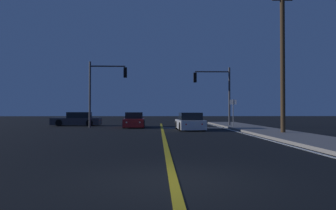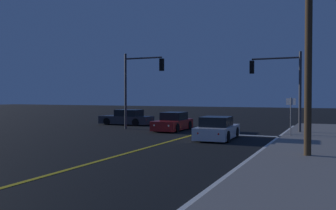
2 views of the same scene
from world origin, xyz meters
The scene contains 12 objects.
ground_plane centered at (0.00, 0.00, 0.00)m, with size 160.00×160.00×0.00m, color black.
sidewalk_right centered at (7.10, 11.18, 0.07)m, with size 3.20×40.25×0.15m, color gray.
lane_line_center centered at (0.00, 11.18, 0.01)m, with size 0.20×38.01×0.01m, color gold.
lane_line_edge_right centered at (5.25, 11.18, 0.01)m, with size 0.16×38.01×0.01m, color white.
stop_bar centered at (2.75, 20.86, 0.01)m, with size 5.50×0.50×0.01m, color white.
car_following_oncoming_charcoal centered at (-8.25, 25.24, 0.58)m, with size 4.70×1.92×1.34m.
car_side_waiting_white centered at (2.12, 18.04, 0.58)m, with size 2.10×4.29×1.34m.
car_far_approaching_red centered at (-2.46, 22.11, 0.58)m, with size 1.96×4.42×1.34m.
traffic_signal_near_right centered at (5.07, 23.16, 3.65)m, with size 3.43×0.28×5.51m.
traffic_signal_far_left centered at (-5.15, 21.76, 3.82)m, with size 3.31×0.28×5.79m.
utility_pole_right centered at (7.40, 13.00, 5.10)m, with size 1.52×0.29×9.82m.
street_sign_corner centered at (6.00, 20.36, 1.65)m, with size 0.56×0.12×2.46m.
Camera 1 is at (-0.33, -6.98, 1.50)m, focal length 34.93 mm.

